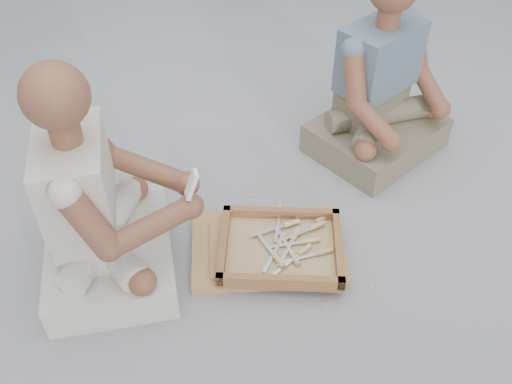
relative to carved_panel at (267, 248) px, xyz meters
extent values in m
plane|color=#9A9BA0|center=(0.09, -0.06, -0.02)|extent=(60.00, 60.00, 0.00)
cube|color=olive|center=(0.00, 0.00, 0.00)|extent=(0.65, 0.47, 0.04)
cube|color=brown|center=(0.04, -0.05, 0.03)|extent=(0.55, 0.48, 0.01)
cube|color=brown|center=(0.08, 0.13, 0.06)|extent=(0.48, 0.13, 0.05)
cube|color=brown|center=(0.01, -0.22, 0.06)|extent=(0.48, 0.13, 0.05)
cube|color=brown|center=(0.27, -0.09, 0.06)|extent=(0.11, 0.39, 0.05)
cube|color=brown|center=(-0.18, 0.00, 0.06)|extent=(0.11, 0.39, 0.05)
cube|color=tan|center=(0.04, -0.05, 0.04)|extent=(0.49, 0.41, 0.01)
cube|color=white|center=(0.00, -0.10, 0.05)|extent=(0.09, 0.13, 0.00)
cylinder|color=tan|center=(0.06, -0.01, 0.05)|extent=(0.06, 0.07, 0.02)
cube|color=white|center=(0.10, -0.12, 0.05)|extent=(0.15, 0.04, 0.00)
cylinder|color=tan|center=(0.21, -0.10, 0.05)|extent=(0.07, 0.03, 0.02)
cube|color=white|center=(0.06, -0.04, 0.05)|extent=(0.15, 0.02, 0.00)
cylinder|color=tan|center=(0.17, -0.04, 0.05)|extent=(0.07, 0.02, 0.02)
cube|color=white|center=(0.00, 0.04, 0.06)|extent=(0.15, 0.05, 0.00)
cylinder|color=tan|center=(0.11, 0.07, 0.06)|extent=(0.07, 0.04, 0.02)
cube|color=white|center=(-0.02, -0.02, 0.06)|extent=(0.07, 0.15, 0.00)
cylinder|color=tan|center=(0.02, -0.13, 0.06)|extent=(0.05, 0.07, 0.02)
cube|color=white|center=(0.04, -0.14, 0.05)|extent=(0.13, 0.10, 0.00)
cylinder|color=tan|center=(0.13, -0.08, 0.05)|extent=(0.07, 0.06, 0.02)
cube|color=white|center=(0.06, -0.01, 0.05)|extent=(0.05, 0.15, 0.00)
cylinder|color=tan|center=(0.09, -0.12, 0.05)|extent=(0.04, 0.07, 0.02)
cube|color=white|center=(0.06, -0.08, 0.06)|extent=(0.09, 0.13, 0.00)
cylinder|color=tan|center=(0.12, 0.01, 0.06)|extent=(0.06, 0.07, 0.02)
cube|color=white|center=(0.05, 0.04, 0.06)|extent=(0.06, 0.15, 0.00)
cylinder|color=tan|center=(0.08, 0.15, 0.06)|extent=(0.04, 0.07, 0.02)
cube|color=white|center=(0.15, 0.03, 0.05)|extent=(0.14, 0.08, 0.00)
cylinder|color=tan|center=(0.25, 0.08, 0.05)|extent=(0.07, 0.05, 0.02)
cube|color=white|center=(0.11, 0.00, 0.06)|extent=(0.15, 0.06, 0.00)
cylinder|color=tan|center=(0.21, 0.03, 0.06)|extent=(0.07, 0.04, 0.02)
cube|color=tan|center=(-0.15, -0.07, -0.02)|extent=(0.02, 0.02, 0.00)
cube|color=tan|center=(0.21, -0.16, -0.02)|extent=(0.02, 0.02, 0.00)
cube|color=tan|center=(-0.08, 0.02, -0.02)|extent=(0.02, 0.02, 0.00)
cube|color=tan|center=(-0.26, 0.18, -0.02)|extent=(0.02, 0.02, 0.00)
cube|color=tan|center=(-0.19, -0.30, -0.02)|extent=(0.02, 0.02, 0.00)
cube|color=tan|center=(-0.02, 0.34, -0.02)|extent=(0.02, 0.02, 0.00)
cube|color=tan|center=(0.07, -0.16, -0.02)|extent=(0.02, 0.02, 0.00)
cube|color=tan|center=(-0.29, -0.33, -0.02)|extent=(0.02, 0.02, 0.00)
cube|color=tan|center=(-0.26, -0.04, -0.02)|extent=(0.02, 0.02, 0.00)
cube|color=tan|center=(0.16, -0.01, -0.02)|extent=(0.02, 0.02, 0.00)
cube|color=tan|center=(0.18, -0.30, -0.02)|extent=(0.02, 0.02, 0.00)
cube|color=tan|center=(0.39, 0.25, -0.02)|extent=(0.02, 0.02, 0.00)
cube|color=tan|center=(0.37, -0.25, -0.02)|extent=(0.02, 0.02, 0.00)
cube|color=tan|center=(-0.26, -0.16, -0.02)|extent=(0.02, 0.02, 0.00)
cube|color=tan|center=(-0.12, 0.15, -0.02)|extent=(0.02, 0.02, 0.00)
cube|color=tan|center=(0.23, 0.01, -0.02)|extent=(0.02, 0.02, 0.00)
cube|color=beige|center=(-0.62, 0.01, 0.06)|extent=(0.50, 0.61, 0.15)
cube|color=beige|center=(-0.69, 0.01, 0.23)|extent=(0.22, 0.34, 0.18)
cube|color=beige|center=(-0.67, 0.01, 0.47)|extent=(0.24, 0.38, 0.31)
sphere|color=brown|center=(-0.66, 0.01, 0.80)|extent=(0.22, 0.22, 0.22)
sphere|color=brown|center=(-0.30, 0.09, 0.32)|extent=(0.10, 0.10, 0.10)
sphere|color=brown|center=(-0.29, -0.04, 0.32)|extent=(0.10, 0.10, 0.10)
cube|color=#756C54|center=(0.64, 0.59, 0.06)|extent=(0.75, 0.71, 0.15)
cube|color=#756C54|center=(0.61, 0.64, 0.22)|extent=(0.38, 0.35, 0.18)
cube|color=slate|center=(0.62, 0.64, 0.47)|extent=(0.43, 0.39, 0.31)
sphere|color=brown|center=(0.91, 0.52, 0.23)|extent=(0.10, 0.10, 0.10)
sphere|color=brown|center=(0.60, 0.32, 0.23)|extent=(0.10, 0.10, 0.10)
cube|color=white|center=(-0.28, -0.04, 0.42)|extent=(0.06, 0.05, 0.11)
cube|color=black|center=(-0.28, -0.04, 0.43)|extent=(0.02, 0.04, 0.04)
camera|label=1|loc=(-0.29, -1.53, 1.77)|focal=40.00mm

